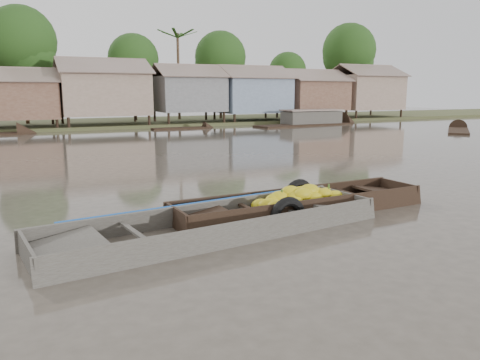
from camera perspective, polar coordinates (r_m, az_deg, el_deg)
name	(u,v)px	position (r m, az deg, el deg)	size (l,w,h in m)	color
ground	(230,229)	(9.94, -1.28, -5.94)	(120.00, 120.00, 0.00)	#484037
riverbank	(105,88)	(41.13, -16.16, 10.70)	(120.00, 12.47, 10.22)	#384723
banana_boat	(298,204)	(11.24, 7.14, -2.95)	(6.51, 1.85, 0.92)	black
viewer_boat	(217,230)	(9.64, -2.81, -6.15)	(7.46, 2.77, 0.59)	#3D3933
distant_boats	(253,125)	(36.93, 1.60, 6.69)	(48.03, 14.71, 1.38)	black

